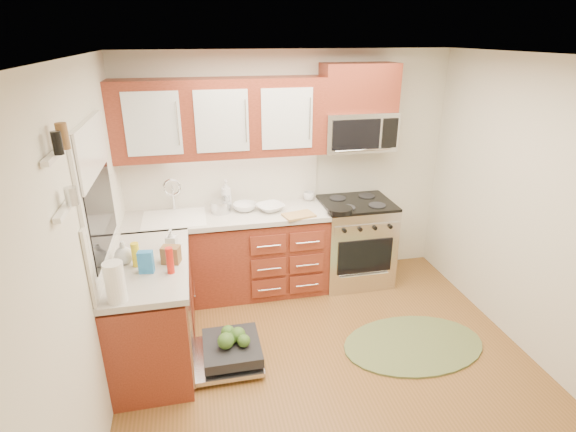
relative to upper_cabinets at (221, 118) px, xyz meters
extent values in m
plane|color=brown|center=(0.73, -1.57, -1.88)|extent=(3.50, 3.50, 0.00)
plane|color=white|center=(0.73, -1.57, 0.62)|extent=(3.50, 3.50, 0.00)
cube|color=beige|center=(0.73, 0.18, -0.62)|extent=(3.50, 0.04, 2.50)
cube|color=beige|center=(0.73, -3.33, -0.62)|extent=(3.50, 0.04, 2.50)
cube|color=beige|center=(-1.02, -1.57, -0.62)|extent=(0.04, 3.50, 2.50)
cube|color=beige|center=(2.48, -1.57, -0.62)|extent=(0.04, 3.50, 2.50)
cube|color=#5B2214|center=(0.00, -0.12, -1.45)|extent=(2.05, 0.60, 0.85)
cube|color=#5B2214|center=(-0.72, -1.05, -1.45)|extent=(0.60, 1.25, 0.85)
cube|color=beige|center=(0.00, -0.14, -0.97)|extent=(2.07, 0.64, 0.05)
cube|color=beige|center=(-0.71, -1.05, -0.97)|extent=(0.64, 1.27, 0.05)
cube|color=silver|center=(0.00, 0.16, -0.67)|extent=(2.05, 0.02, 0.57)
cube|color=silver|center=(-1.01, -1.05, -0.67)|extent=(0.02, 1.25, 0.57)
cube|color=#5B2214|center=(1.41, 0.00, 0.26)|extent=(0.76, 0.35, 0.47)
cube|color=white|center=(-0.98, -1.07, 0.00)|extent=(0.02, 0.96, 0.40)
cube|color=white|center=(-0.99, -1.92, 0.17)|extent=(0.04, 0.40, 0.03)
cube|color=white|center=(-0.99, -1.92, -0.12)|extent=(0.04, 0.40, 0.03)
cylinder|color=black|center=(1.12, -0.40, -0.90)|extent=(0.34, 0.34, 0.05)
cylinder|color=silver|center=(-0.05, -0.08, -0.89)|extent=(0.24, 0.24, 0.12)
cube|color=#AD834F|center=(0.71, -0.35, -0.94)|extent=(0.34, 0.26, 0.02)
cylinder|color=silver|center=(0.02, 0.03, -0.87)|extent=(0.12, 0.12, 0.15)
cylinder|color=white|center=(-0.88, -1.59, -0.80)|extent=(0.17, 0.17, 0.29)
cylinder|color=yellow|center=(-0.79, -1.10, -0.85)|extent=(0.07, 0.07, 0.20)
cylinder|color=red|center=(-0.52, -1.27, -0.84)|extent=(0.07, 0.07, 0.21)
cube|color=brown|center=(-0.52, -1.10, -0.88)|extent=(0.16, 0.14, 0.14)
cube|color=#297AC1|center=(-0.71, -1.22, -0.86)|extent=(0.12, 0.08, 0.18)
imported|color=#999999|center=(0.45, -0.14, -0.92)|extent=(0.36, 0.36, 0.07)
imported|color=#999999|center=(0.19, -0.08, -0.91)|extent=(0.32, 0.32, 0.08)
imported|color=#999999|center=(0.93, 0.07, -0.90)|extent=(0.15, 0.15, 0.10)
imported|color=#999999|center=(0.02, 0.04, -0.80)|extent=(0.13, 0.14, 0.30)
imported|color=#999999|center=(-0.52, -0.87, -0.85)|extent=(0.10, 0.11, 0.19)
imported|color=#999999|center=(-0.90, -1.03, -0.85)|extent=(0.16, 0.16, 0.19)
camera|label=1|loc=(-0.28, -4.44, 0.77)|focal=28.00mm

